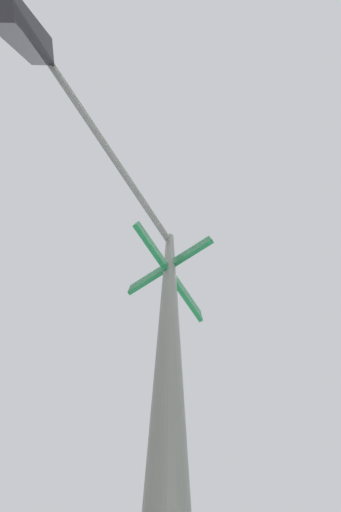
% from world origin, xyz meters
% --- Properties ---
extents(traffic_signal_near, '(2.19, 3.02, 5.36)m').
position_xyz_m(traffic_signal_near, '(-6.19, -6.11, 3.78)').
color(traffic_signal_near, '#474C47').
rests_on(traffic_signal_near, ground_plane).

